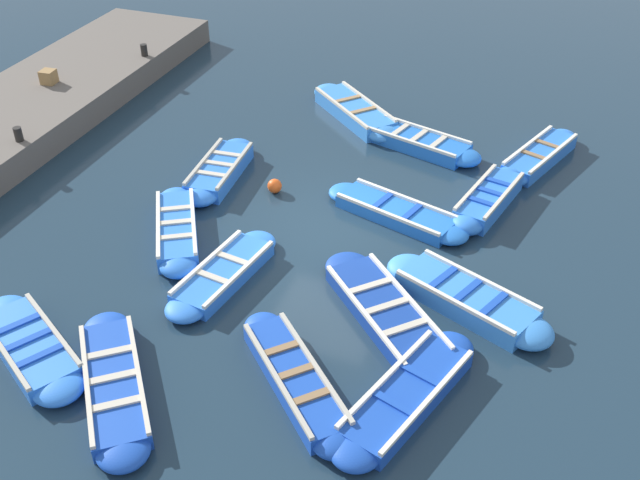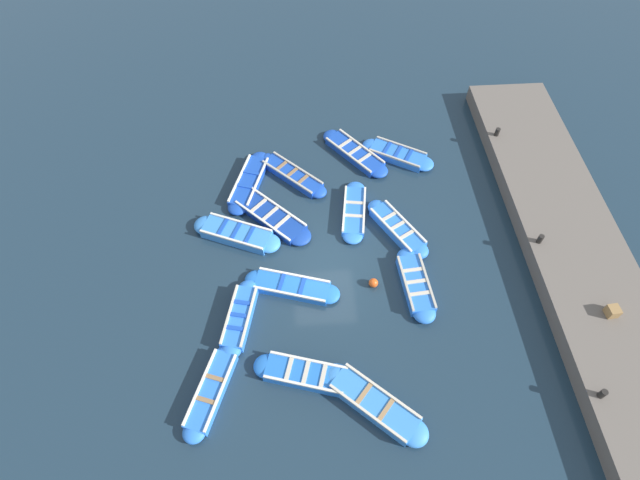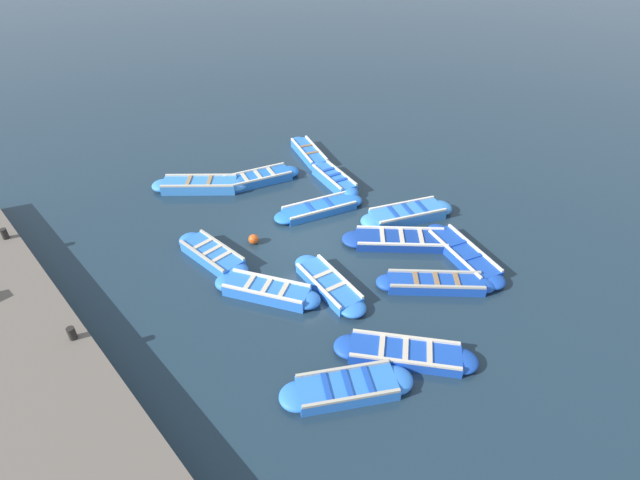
% 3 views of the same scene
% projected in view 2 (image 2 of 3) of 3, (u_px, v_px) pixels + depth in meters
% --- Properties ---
extents(ground_plane, '(120.00, 120.00, 0.00)m').
position_uv_depth(ground_plane, '(325.00, 264.00, 18.74)').
color(ground_plane, '#1C303F').
extents(boat_outer_left, '(2.32, 3.24, 0.43)m').
position_uv_depth(boat_outer_left, '(397.00, 228.00, 19.49)').
color(boat_outer_left, blue).
rests_on(boat_outer_left, ground).
extents(boat_near_quay, '(1.07, 3.23, 0.43)m').
position_uv_depth(boat_near_quay, '(416.00, 284.00, 18.01)').
color(boat_near_quay, blue).
rests_on(boat_near_quay, ground).
extents(boat_mid_row, '(3.41, 3.15, 0.45)m').
position_uv_depth(boat_mid_row, '(374.00, 404.00, 15.49)').
color(boat_mid_row, '#3884E0').
rests_on(boat_mid_row, ground).
extents(boat_broadside, '(3.62, 1.79, 0.35)m').
position_uv_depth(boat_broadside, '(292.00, 287.00, 18.00)').
color(boat_broadside, blue).
rests_on(boat_broadside, ground).
extents(boat_drifting, '(1.80, 3.37, 0.41)m').
position_uv_depth(boat_drifting, '(211.00, 391.00, 15.74)').
color(boat_drifting, blue).
rests_on(boat_drifting, ground).
extents(boat_far_corner, '(3.60, 1.79, 0.41)m').
position_uv_depth(boat_far_corner, '(306.00, 374.00, 16.06)').
color(boat_far_corner, blue).
rests_on(boat_far_corner, ground).
extents(boat_alongside, '(1.28, 3.31, 0.35)m').
position_uv_depth(boat_alongside, '(354.00, 212.00, 20.04)').
color(boat_alongside, blue).
rests_on(boat_alongside, ground).
extents(boat_outer_right, '(3.07, 3.02, 0.38)m').
position_uv_depth(boat_outer_right, '(292.00, 175.00, 21.18)').
color(boat_outer_right, '#1947B7').
rests_on(boat_outer_right, ground).
extents(boat_tucked, '(2.96, 3.44, 0.36)m').
position_uv_depth(boat_tucked, '(355.00, 153.00, 21.97)').
color(boat_tucked, '#1947B7').
rests_on(boat_tucked, ground).
extents(boat_centre, '(3.66, 2.23, 0.45)m').
position_uv_depth(boat_centre, '(237.00, 234.00, 19.32)').
color(boat_centre, '#3884E0').
rests_on(boat_centre, ground).
extents(boat_inner_gap, '(3.30, 2.45, 0.38)m').
position_uv_depth(boat_inner_gap, '(397.00, 155.00, 21.89)').
color(boat_inner_gap, blue).
rests_on(boat_inner_gap, ground).
extents(boat_end_of_row, '(3.53, 3.48, 0.36)m').
position_uv_depth(boat_end_of_row, '(271.00, 216.00, 19.90)').
color(boat_end_of_row, navy).
rests_on(boat_end_of_row, ground).
extents(boat_stern_in, '(1.90, 3.72, 0.38)m').
position_uv_depth(boat_stern_in, '(249.00, 182.00, 20.95)').
color(boat_stern_in, '#1947B7').
rests_on(boat_stern_in, ground).
extents(boat_bow_out, '(1.35, 3.13, 0.47)m').
position_uv_depth(boat_bow_out, '(240.00, 318.00, 17.21)').
color(boat_bow_out, blue).
rests_on(boat_bow_out, ground).
extents(quay_wall, '(3.58, 18.39, 0.72)m').
position_uv_depth(quay_wall, '(573.00, 245.00, 18.81)').
color(quay_wall, '#605951').
rests_on(quay_wall, ground).
extents(bollard_north, '(0.20, 0.20, 0.35)m').
position_uv_depth(bollard_north, '(603.00, 394.00, 14.97)').
color(bollard_north, black).
rests_on(bollard_north, quay_wall).
extents(bollard_mid_north, '(0.20, 0.20, 0.35)m').
position_uv_depth(bollard_mid_north, '(540.00, 239.00, 18.32)').
color(bollard_mid_north, black).
rests_on(bollard_mid_north, quay_wall).
extents(bollard_mid_south, '(0.20, 0.20, 0.35)m').
position_uv_depth(bollard_mid_south, '(497.00, 132.00, 21.68)').
color(bollard_mid_south, black).
rests_on(bollard_mid_south, quay_wall).
extents(wooden_crate, '(0.41, 0.41, 0.38)m').
position_uv_depth(wooden_crate, '(613.00, 311.00, 16.57)').
color(wooden_crate, olive).
rests_on(wooden_crate, quay_wall).
extents(buoy_orange_near, '(0.34, 0.34, 0.34)m').
position_uv_depth(buoy_orange_near, '(373.00, 283.00, 18.07)').
color(buoy_orange_near, '#E05119').
rests_on(buoy_orange_near, ground).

